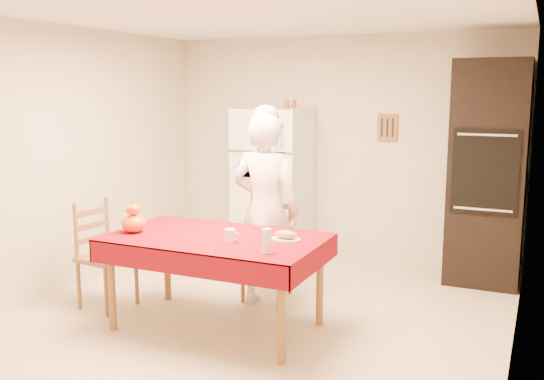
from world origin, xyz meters
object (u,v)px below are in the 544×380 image
Objects in this scene: seated_woman at (266,211)px; bread_plate at (286,240)px; refrigerator at (273,184)px; coffee_mug at (230,235)px; oven_cabinet at (488,173)px; chair_far at (269,243)px; wine_glass at (267,241)px; chair_left at (101,250)px; pumpkin_lower at (134,224)px; dining_table at (216,245)px.

seated_woman is 0.69m from bread_plate.
coffee_mug is at bearing -74.14° from refrigerator.
refrigerator is 2.29m from oven_cabinet.
chair_far is (-1.78, -1.27, -0.59)m from oven_cabinet.
seated_woman is (0.08, -0.22, 0.36)m from chair_far.
seated_woman is 9.80× the size of wine_glass.
oven_cabinet is 1.27× the size of seated_woman.
chair_left is at bearing 170.37° from wine_glass.
refrigerator reaches higher than bread_plate.
wine_glass reaches higher than bread_plate.
chair_left is at bearing -145.10° from oven_cabinet.
chair_far is 1.29m from wine_glass.
oven_cabinet is (2.28, 0.05, 0.25)m from refrigerator.
refrigerator is at bearing -67.09° from seated_woman.
wine_glass reaches higher than pumpkin_lower.
oven_cabinet is 22.00× the size of coffee_mug.
seated_woman is (0.14, 0.64, 0.17)m from dining_table.
refrigerator is 8.66× the size of pumpkin_lower.
oven_cabinet reaches higher than refrigerator.
chair_left is 1.76m from bread_plate.
refrigerator is 2.26m from pumpkin_lower.
pumpkin_lower is at bearing 45.27° from seated_woman.
pumpkin_lower is (-0.74, -1.02, 0.33)m from chair_far.
seated_woman is (0.58, -1.45, 0.01)m from refrigerator.
pumpkin_lower is 1.27m from bread_plate.
oven_cabinet is at bearing -47.75° from chair_left.
bread_plate is (1.74, 0.07, 0.26)m from chair_left.
refrigerator reaches higher than chair_left.
coffee_mug is 0.57× the size of wine_glass.
refrigerator is at bearing -178.82° from oven_cabinet.
chair_left is 4.84× the size of pumpkin_lower.
dining_table is 9.66× the size of wine_glass.
chair_left reaches higher than bread_plate.
wine_glass is (1.25, -0.11, 0.01)m from pumpkin_lower.
seated_woman is at bearing -138.67° from oven_cabinet.
bread_plate is at bearing 29.02° from coffee_mug.
chair_left reaches higher than pumpkin_lower.
chair_left is 1.40m from coffee_mug.
chair_far is 1.50m from chair_left.
chair_left is 3.96× the size of bread_plate.
refrigerator is 1.79× the size of chair_left.
chair_far is 1.02m from coffee_mug.
refrigerator is 17.00× the size of coffee_mug.
seated_woman is 17.26× the size of coffee_mug.
refrigerator is 1.56m from seated_woman.
chair_left is at bearing 174.41° from coffee_mug.
chair_left is 1.81m from wine_glass.
wine_glass is (1.01, -2.36, -0.00)m from refrigerator.
oven_cabinet is 11.21× the size of pumpkin_lower.
oven_cabinet is at bearing 49.18° from dining_table.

